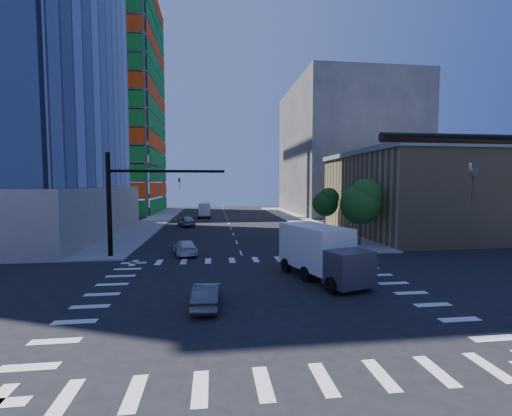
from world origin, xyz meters
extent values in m
plane|color=black|center=(0.00, 0.00, 0.00)|extent=(160.00, 160.00, 0.00)
cube|color=silver|center=(0.00, 0.00, 0.01)|extent=(20.00, 20.00, 0.01)
cube|color=gray|center=(12.50, 40.00, 0.07)|extent=(5.00, 60.00, 0.15)
cube|color=gray|center=(-12.50, 40.00, 0.07)|extent=(5.00, 60.00, 0.15)
cube|color=#198A2D|center=(-14.90, 62.00, 24.50)|extent=(0.12, 24.00, 49.00)
cube|color=#EC420D|center=(-27.50, 49.40, 24.50)|extent=(24.00, 0.12, 49.00)
cube|color=#958356|center=(25.00, 22.00, 5.00)|extent=(20.00, 22.00, 10.00)
cube|color=slate|center=(25.00, 22.00, 10.30)|extent=(20.50, 22.50, 0.60)
cube|color=#595650|center=(27.00, 55.00, 14.00)|extent=(24.00, 30.00, 28.00)
imported|color=black|center=(4.00, -11.50, 6.45)|extent=(0.16, 0.20, 1.00)
cylinder|color=black|center=(-11.50, 11.50, 4.65)|extent=(0.40, 0.40, 9.00)
cylinder|color=black|center=(-6.50, 11.50, 7.55)|extent=(10.00, 0.24, 0.24)
imported|color=black|center=(-5.50, 11.50, 6.45)|extent=(0.16, 0.20, 1.00)
cylinder|color=#382316|center=(12.50, 14.00, 1.29)|extent=(0.20, 0.20, 2.27)
sphere|color=#134914|center=(12.50, 14.00, 4.38)|extent=(4.16, 4.16, 4.16)
sphere|color=#316A23|center=(12.90, 13.70, 5.35)|extent=(3.25, 3.25, 3.25)
cylinder|color=#382316|center=(12.80, 26.00, 1.11)|extent=(0.20, 0.20, 1.92)
sphere|color=#134914|center=(12.80, 26.00, 3.72)|extent=(3.52, 3.52, 3.52)
sphere|color=#316A23|center=(13.20, 25.70, 4.55)|extent=(2.75, 2.75, 2.75)
imported|color=black|center=(7.49, 18.62, 0.72)|extent=(2.47, 5.24, 1.45)
imported|color=silver|center=(-5.11, 11.94, 0.65)|extent=(2.71, 4.76, 1.30)
imported|color=#9E9FA5|center=(-6.59, 33.15, 0.79)|extent=(3.29, 5.01, 1.58)
imported|color=#4A494E|center=(-2.92, -1.75, 0.63)|extent=(1.57, 3.89, 1.26)
cube|color=silver|center=(4.76, 2.31, 2.10)|extent=(4.15, 6.06, 2.87)
cube|color=#3D3C43|center=(4.76, 2.31, 1.38)|extent=(3.01, 2.64, 2.10)
cube|color=silver|center=(-4.26, 46.78, 1.69)|extent=(2.33, 4.54, 2.31)
cube|color=#3D3C43|center=(-4.26, 46.78, 1.11)|extent=(2.11, 1.69, 1.69)
camera|label=1|loc=(-2.55, -19.45, 6.41)|focal=24.00mm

